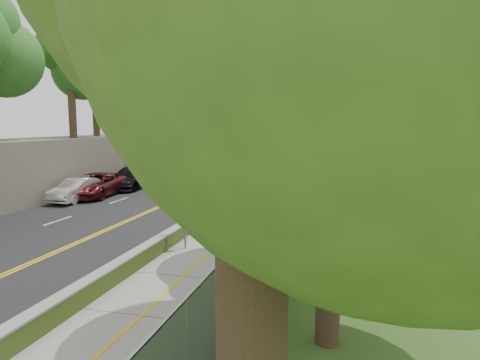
{
  "coord_description": "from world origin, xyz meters",
  "views": [
    {
      "loc": [
        7.35,
        -18.65,
        5.06
      ],
      "look_at": [
        0.5,
        8.0,
        1.4
      ],
      "focal_mm": 32.0,
      "sensor_mm": 36.0,
      "label": 1
    }
  ],
  "objects_px": {
    "streetlight": "(131,128)",
    "person_far": "(301,171)",
    "signpost": "(184,202)",
    "concrete_block": "(287,212)",
    "painter_0": "(248,192)",
    "construction_barrel": "(314,173)",
    "car_1": "(77,190)",
    "car_2": "(96,185)"
  },
  "relations": [
    {
      "from": "painter_0",
      "to": "person_far",
      "type": "bearing_deg",
      "value": -2.37
    },
    {
      "from": "car_2",
      "to": "painter_0",
      "type": "xyz_separation_m",
      "value": [
        11.01,
        -0.82,
        0.05
      ]
    },
    {
      "from": "construction_barrel",
      "to": "car_1",
      "type": "height_order",
      "value": "car_1"
    },
    {
      "from": "streetlight",
      "to": "signpost",
      "type": "bearing_deg",
      "value": -55.92
    },
    {
      "from": "painter_0",
      "to": "car_1",
      "type": "bearing_deg",
      "value": 101.48
    },
    {
      "from": "construction_barrel",
      "to": "streetlight",
      "type": "bearing_deg",
      "value": -154.79
    },
    {
      "from": "car_1",
      "to": "person_far",
      "type": "height_order",
      "value": "person_far"
    },
    {
      "from": "car_1",
      "to": "streetlight",
      "type": "bearing_deg",
      "value": 94.24
    },
    {
      "from": "signpost",
      "to": "painter_0",
      "type": "distance_m",
      "value": 9.38
    },
    {
      "from": "concrete_block",
      "to": "painter_0",
      "type": "bearing_deg",
      "value": 130.89
    },
    {
      "from": "streetlight",
      "to": "concrete_block",
      "type": "xyz_separation_m",
      "value": [
        14.76,
        -11.0,
        -4.16
      ]
    },
    {
      "from": "streetlight",
      "to": "car_1",
      "type": "relative_size",
      "value": 1.8
    },
    {
      "from": "car_2",
      "to": "person_far",
      "type": "height_order",
      "value": "person_far"
    },
    {
      "from": "construction_barrel",
      "to": "car_1",
      "type": "xyz_separation_m",
      "value": [
        -13.96,
        -15.65,
        0.24
      ]
    },
    {
      "from": "person_far",
      "to": "painter_0",
      "type": "bearing_deg",
      "value": 102.9
    },
    {
      "from": "construction_barrel",
      "to": "person_far",
      "type": "bearing_deg",
      "value": -110.99
    },
    {
      "from": "car_1",
      "to": "person_far",
      "type": "relative_size",
      "value": 2.63
    },
    {
      "from": "streetlight",
      "to": "painter_0",
      "type": "distance_m",
      "value": 14.68
    },
    {
      "from": "signpost",
      "to": "painter_0",
      "type": "xyz_separation_m",
      "value": [
        0.4,
        9.31,
        -1.07
      ]
    },
    {
      "from": "signpost",
      "to": "car_2",
      "type": "relative_size",
      "value": 0.54
    },
    {
      "from": "car_2",
      "to": "painter_0",
      "type": "relative_size",
      "value": 3.43
    },
    {
      "from": "car_1",
      "to": "car_2",
      "type": "bearing_deg",
      "value": 83.17
    },
    {
      "from": "streetlight",
      "to": "signpost",
      "type": "distance_m",
      "value": 20.72
    },
    {
      "from": "construction_barrel",
      "to": "concrete_block",
      "type": "xyz_separation_m",
      "value": [
        0.11,
        -17.9,
        -0.05
      ]
    },
    {
      "from": "car_2",
      "to": "person_far",
      "type": "bearing_deg",
      "value": 36.63
    },
    {
      "from": "concrete_block",
      "to": "painter_0",
      "type": "height_order",
      "value": "painter_0"
    },
    {
      "from": "streetlight",
      "to": "person_far",
      "type": "xyz_separation_m",
      "value": [
        13.76,
        4.55,
        -3.75
      ]
    },
    {
      "from": "construction_barrel",
      "to": "car_2",
      "type": "distance_m",
      "value": 19.47
    },
    {
      "from": "signpost",
      "to": "car_2",
      "type": "height_order",
      "value": "signpost"
    },
    {
      "from": "streetlight",
      "to": "painter_0",
      "type": "height_order",
      "value": "streetlight"
    },
    {
      "from": "painter_0",
      "to": "person_far",
      "type": "distance_m",
      "value": 12.4
    },
    {
      "from": "construction_barrel",
      "to": "car_2",
      "type": "xyz_separation_m",
      "value": [
        -13.75,
        -13.79,
        0.31
      ]
    },
    {
      "from": "signpost",
      "to": "concrete_block",
      "type": "relative_size",
      "value": 2.39
    },
    {
      "from": "car_1",
      "to": "construction_barrel",
      "type": "bearing_deg",
      "value": 47.96
    },
    {
      "from": "person_far",
      "to": "construction_barrel",
      "type": "bearing_deg",
      "value": -89.54
    },
    {
      "from": "concrete_block",
      "to": "car_1",
      "type": "xyz_separation_m",
      "value": [
        -14.07,
        2.25,
        0.29
      ]
    },
    {
      "from": "concrete_block",
      "to": "painter_0",
      "type": "xyz_separation_m",
      "value": [
        -2.85,
        3.29,
        0.41
      ]
    },
    {
      "from": "signpost",
      "to": "concrete_block",
      "type": "bearing_deg",
      "value": 61.62
    },
    {
      "from": "streetlight",
      "to": "concrete_block",
      "type": "bearing_deg",
      "value": -36.69
    },
    {
      "from": "construction_barrel",
      "to": "person_far",
      "type": "height_order",
      "value": "person_far"
    },
    {
      "from": "construction_barrel",
      "to": "painter_0",
      "type": "height_order",
      "value": "painter_0"
    },
    {
      "from": "construction_barrel",
      "to": "car_1",
      "type": "relative_size",
      "value": 0.22
    }
  ]
}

